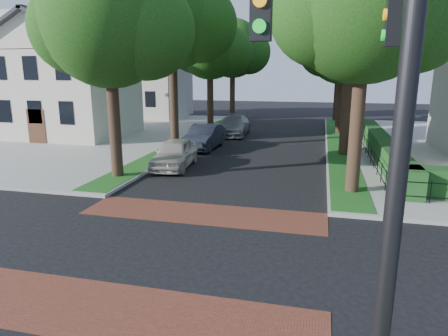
% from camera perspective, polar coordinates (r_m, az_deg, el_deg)
% --- Properties ---
extents(ground, '(120.00, 120.00, 0.00)m').
position_cam_1_polar(ground, '(12.12, -7.40, -11.61)').
color(ground, black).
rests_on(ground, ground).
extents(sidewalk_nw, '(30.00, 30.00, 0.15)m').
position_cam_1_polar(sidewalk_nw, '(37.85, -25.08, 4.70)').
color(sidewalk_nw, gray).
rests_on(sidewalk_nw, ground).
extents(crosswalk_far, '(9.00, 2.20, 0.01)m').
position_cam_1_polar(crosswalk_far, '(14.91, -3.00, -6.54)').
color(crosswalk_far, brown).
rests_on(crosswalk_far, ground).
extents(crosswalk_near, '(9.00, 2.20, 0.01)m').
position_cam_1_polar(crosswalk_near, '(9.59, -14.63, -19.32)').
color(crosswalk_near, brown).
rests_on(crosswalk_near, ground).
extents(grass_strip_ne, '(1.60, 29.80, 0.02)m').
position_cam_1_polar(grass_strip_ne, '(29.75, 16.08, 3.49)').
color(grass_strip_ne, '#194D16').
rests_on(grass_strip_ne, sidewalk_ne).
extents(grass_strip_nw, '(1.60, 29.80, 0.02)m').
position_cam_1_polar(grass_strip_nw, '(31.18, -4.18, 4.44)').
color(grass_strip_nw, '#194D16').
rests_on(grass_strip_nw, sidewalk_nw).
extents(tree_right_near, '(7.75, 6.67, 10.66)m').
position_cam_1_polar(tree_right_near, '(17.67, 19.93, 20.96)').
color(tree_right_near, black).
rests_on(tree_right_near, sidewalk_ne).
extents(tree_right_mid, '(8.25, 7.09, 11.22)m').
position_cam_1_polar(tree_right_mid, '(25.65, 18.12, 19.40)').
color(tree_right_mid, black).
rests_on(tree_right_mid, sidewalk_ne).
extents(tree_right_far, '(7.25, 6.23, 9.74)m').
position_cam_1_polar(tree_right_far, '(34.49, 16.89, 16.05)').
color(tree_right_far, black).
rests_on(tree_right_far, sidewalk_ne).
extents(tree_right_back, '(7.50, 6.45, 10.20)m').
position_cam_1_polar(tree_right_back, '(43.50, 16.33, 15.96)').
color(tree_right_back, black).
rests_on(tree_right_back, sidewalk_ne).
extents(tree_left_near, '(7.50, 6.45, 10.20)m').
position_cam_1_polar(tree_left_near, '(19.93, -15.63, 19.29)').
color(tree_left_near, black).
rests_on(tree_left_near, sidewalk_nw).
extents(tree_left_mid, '(8.00, 6.88, 11.48)m').
position_cam_1_polar(tree_left_mid, '(27.32, -7.11, 20.30)').
color(tree_left_mid, black).
rests_on(tree_left_mid, sidewalk_nw).
extents(tree_left_far, '(7.00, 6.02, 9.86)m').
position_cam_1_polar(tree_left_far, '(35.74, -1.78, 16.84)').
color(tree_left_far, black).
rests_on(tree_left_far, sidewalk_nw).
extents(tree_left_back, '(7.75, 6.66, 10.44)m').
position_cam_1_polar(tree_left_back, '(44.50, 1.44, 16.60)').
color(tree_left_back, black).
rests_on(tree_left_back, sidewalk_nw).
extents(hedge_main_road, '(1.00, 18.00, 1.20)m').
position_cam_1_polar(hedge_main_road, '(25.84, 21.59, 2.91)').
color(hedge_main_road, '#19491B').
rests_on(hedge_main_road, sidewalk_ne).
extents(fence_main_road, '(0.06, 18.00, 0.90)m').
position_cam_1_polar(fence_main_road, '(25.76, 19.80, 2.69)').
color(fence_main_road, black).
rests_on(fence_main_road, sidewalk_ne).
extents(house_left_near, '(10.00, 9.00, 10.14)m').
position_cam_1_polar(house_left_near, '(34.30, -21.62, 12.57)').
color(house_left_near, beige).
rests_on(house_left_near, sidewalk_nw).
extents(house_left_far, '(10.00, 9.00, 10.14)m').
position_cam_1_polar(house_left_far, '(46.50, -11.51, 13.29)').
color(house_left_far, beige).
rests_on(house_left_far, sidewalk_nw).
extents(traffic_signal, '(2.17, 2.00, 8.00)m').
position_cam_1_polar(traffic_signal, '(5.86, 22.05, 8.27)').
color(traffic_signal, black).
rests_on(traffic_signal, sidewalk_se).
extents(parked_car_front, '(2.20, 4.71, 1.56)m').
position_cam_1_polar(parked_car_front, '(21.92, -7.08, 2.07)').
color(parked_car_front, beige).
rests_on(parked_car_front, ground).
extents(parked_car_middle, '(1.85, 5.04, 1.65)m').
position_cam_1_polar(parked_car_middle, '(27.01, -2.83, 4.45)').
color(parked_car_middle, black).
rests_on(parked_car_middle, ground).
extents(parked_car_rear, '(2.48, 5.59, 1.59)m').
position_cam_1_polar(parked_car_rear, '(32.96, 1.43, 6.10)').
color(parked_car_rear, gray).
rests_on(parked_car_rear, ground).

